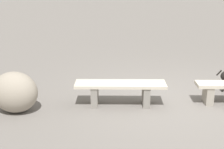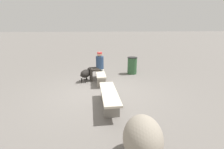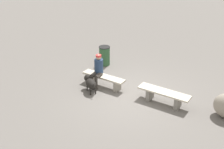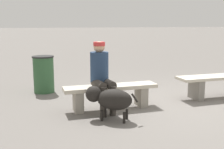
% 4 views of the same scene
% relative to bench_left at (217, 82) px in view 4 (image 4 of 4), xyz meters
% --- Properties ---
extents(ground, '(210.00, 210.00, 0.06)m').
position_rel_bench_left_xyz_m(ground, '(1.15, 0.12, -0.36)').
color(ground, slate).
extents(bench_left, '(1.82, 0.53, 0.47)m').
position_rel_bench_left_xyz_m(bench_left, '(0.00, 0.00, 0.00)').
color(bench_left, gray).
rests_on(bench_left, ground).
extents(bench_right, '(1.75, 0.45, 0.44)m').
position_rel_bench_left_xyz_m(bench_right, '(2.40, -0.02, -0.02)').
color(bench_right, gray).
rests_on(bench_right, ground).
extents(seated_person, '(0.35, 0.61, 1.25)m').
position_rel_bench_left_xyz_m(seated_person, '(2.61, 0.05, 0.39)').
color(seated_person, navy).
rests_on(seated_person, ground).
extents(dog, '(0.75, 0.65, 0.55)m').
position_rel_bench_left_xyz_m(dog, '(2.62, 0.54, 0.03)').
color(dog, black).
rests_on(dog, ground).
extents(trash_bin, '(0.49, 0.49, 0.83)m').
position_rel_bench_left_xyz_m(trash_bin, '(3.41, -1.73, 0.09)').
color(trash_bin, '#2D5633').
rests_on(trash_bin, ground).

